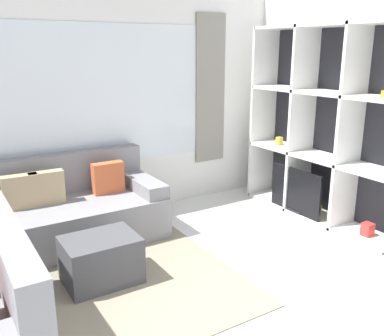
# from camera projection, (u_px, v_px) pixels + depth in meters

# --- Properties ---
(wall_back) EXTENTS (5.85, 0.11, 2.70)m
(wall_back) POSITION_uv_depth(u_px,v_px,m) (104.00, 104.00, 4.93)
(wall_back) COLOR white
(wall_back) RESTS_ON ground_plane
(wall_right) EXTENTS (0.07, 4.10, 2.70)m
(wall_right) POSITION_uv_depth(u_px,v_px,m) (345.00, 105.00, 4.91)
(wall_right) COLOR white
(wall_right) RESTS_ON ground_plane
(area_rug) EXTENTS (2.96, 2.22, 0.01)m
(area_rug) POSITION_uv_depth(u_px,v_px,m) (60.00, 294.00, 3.55)
(area_rug) COLOR gray
(area_rug) RESTS_ON ground_plane
(shelving_unit) EXTENTS (0.44, 2.15, 2.24)m
(shelving_unit) POSITION_uv_depth(u_px,v_px,m) (326.00, 129.00, 4.93)
(shelving_unit) COLOR #232328
(shelving_unit) RESTS_ON ground_plane
(couch_main) EXTENTS (1.90, 0.94, 0.88)m
(couch_main) POSITION_uv_depth(u_px,v_px,m) (68.00, 213.00, 4.47)
(couch_main) COLOR gray
(couch_main) RESTS_ON ground_plane
(ottoman) EXTENTS (0.63, 0.48, 0.42)m
(ottoman) POSITION_uv_depth(u_px,v_px,m) (101.00, 260.00, 3.69)
(ottoman) COLOR #47474C
(ottoman) RESTS_ON ground_plane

